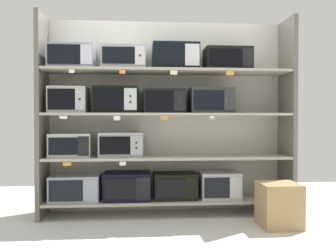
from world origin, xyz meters
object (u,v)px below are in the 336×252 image
object	(u,v)px
microwave_2	(175,186)
microwave_11	(124,58)
microwave_5	(121,144)
microwave_10	(72,57)
microwave_12	(175,57)
microwave_13	(227,59)
shipping_carton	(279,205)
microwave_0	(75,188)
microwave_9	(211,101)
microwave_3	(219,185)
microwave_1	(127,186)
microwave_4	(71,145)
microwave_8	(164,101)
microwave_7	(116,100)
microwave_6	(69,100)

from	to	relation	value
microwave_2	microwave_11	world-z (taller)	microwave_11
microwave_5	microwave_10	distance (m)	1.14
microwave_11	microwave_12	distance (m)	0.60
microwave_12	microwave_13	bearing A→B (deg)	0.01
microwave_2	microwave_10	size ratio (longest dim) A/B	0.98
shipping_carton	microwave_10	bearing A→B (deg)	165.15
microwave_2	shipping_carton	world-z (taller)	microwave_2
microwave_0	microwave_9	world-z (taller)	microwave_9
microwave_3	microwave_13	xyz separation A→B (m)	(0.09, 0.00, 1.49)
microwave_1	microwave_12	xyz separation A→B (m)	(0.56, -0.00, 1.50)
microwave_5	microwave_4	bearing A→B (deg)	179.99
microwave_10	microwave_1	bearing A→B (deg)	0.03
microwave_0	microwave_8	bearing A→B (deg)	-0.00
microwave_9	microwave_11	xyz separation A→B (m)	(-1.02, 0.00, 0.49)
microwave_2	microwave_3	xyz separation A→B (m)	(0.52, -0.00, 0.00)
microwave_12	microwave_1	bearing A→B (deg)	179.98
microwave_5	shipping_carton	distance (m)	1.85
microwave_9	microwave_13	distance (m)	0.53
microwave_11	microwave_1	bearing A→B (deg)	-0.02
microwave_7	microwave_11	distance (m)	0.49
microwave_1	microwave_13	world-z (taller)	microwave_13
microwave_0	microwave_8	distance (m)	1.42
microwave_12	microwave_3	bearing A→B (deg)	0.00
microwave_3	microwave_4	distance (m)	1.79
microwave_2	microwave_4	size ratio (longest dim) A/B	1.07
microwave_10	microwave_11	size ratio (longest dim) A/B	1.02
microwave_3	microwave_9	size ratio (longest dim) A/B	0.93
microwave_4	microwave_12	xyz separation A→B (m)	(1.20, -0.00, 1.02)
microwave_8	microwave_9	size ratio (longest dim) A/B	0.94
microwave_7	shipping_carton	bearing A→B (deg)	-18.81
microwave_0	microwave_13	bearing A→B (deg)	0.01
microwave_4	microwave_8	bearing A→B (deg)	-0.02
microwave_7	shipping_carton	distance (m)	2.13
microwave_6	microwave_7	bearing A→B (deg)	-0.02
microwave_8	microwave_6	bearing A→B (deg)	179.99
microwave_3	microwave_10	distance (m)	2.26
microwave_3	shipping_carton	xyz separation A→B (m)	(0.50, -0.59, -0.11)
microwave_5	microwave_13	bearing A→B (deg)	0.00
microwave_12	microwave_8	bearing A→B (deg)	-179.89
microwave_3	microwave_11	bearing A→B (deg)	179.99
microwave_8	shipping_carton	distance (m)	1.70
microwave_5	microwave_1	bearing A→B (deg)	0.04
microwave_0	microwave_3	xyz separation A→B (m)	(1.68, 0.00, 0.01)
microwave_4	microwave_13	world-z (taller)	microwave_13
microwave_1	microwave_11	xyz separation A→B (m)	(-0.04, 0.00, 1.48)
microwave_2	microwave_11	xyz separation A→B (m)	(-0.60, 0.00, 1.49)
microwave_9	microwave_10	size ratio (longest dim) A/B	0.99
microwave_0	microwave_8	size ratio (longest dim) A/B	1.19
microwave_3	microwave_7	distance (m)	1.57
microwave_7	microwave_11	xyz separation A→B (m)	(0.09, 0.00, 0.48)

